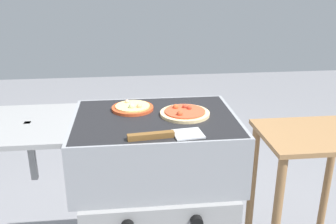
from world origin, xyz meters
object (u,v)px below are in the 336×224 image
pizza_pepperoni (185,113)px  pizza_cheese (133,108)px  prep_table (307,182)px  grill (152,151)px  spatula (166,135)px

pizza_pepperoni → pizza_cheese: size_ratio=1.15×
pizza_pepperoni → prep_table: pizza_pepperoni is taller
grill → prep_table: bearing=0.4°
pizza_pepperoni → prep_table: size_ratio=0.24×
pizza_cheese → spatula: (0.11, -0.29, -0.00)m
grill → pizza_pepperoni: (0.13, 0.02, 0.15)m
grill → pizza_cheese: 0.20m
pizza_pepperoni → pizza_cheese: bearing=157.6°
prep_table → pizza_pepperoni: bearing=178.6°
grill → spatula: 0.24m
pizza_pepperoni → pizza_cheese: (-0.20, 0.08, 0.00)m
grill → pizza_cheese: bearing=125.0°
grill → spatula: spatula is taller
pizza_pepperoni → prep_table: 0.64m
pizza_pepperoni → prep_table: (0.54, -0.01, -0.34)m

